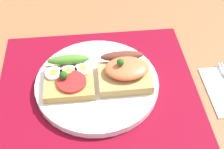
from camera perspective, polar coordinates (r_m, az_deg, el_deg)
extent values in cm
cube|color=brown|center=(62.70, -2.73, -3.26)|extent=(120.00, 90.00, 3.20)
cube|color=maroon|center=(61.37, -2.79, -2.21)|extent=(39.64, 33.64, 0.30)
cylinder|color=white|center=(60.70, -2.82, -1.66)|extent=(24.49, 24.49, 1.48)
cube|color=#B78946|center=(59.23, -8.04, -1.53)|extent=(9.53, 8.42, 1.64)
cylinder|color=red|center=(57.80, -7.58, -1.37)|extent=(5.53, 5.53, 0.60)
ellipsoid|color=#487F28|center=(61.22, -8.23, 2.75)|extent=(8.39, 2.20, 1.80)
sphere|color=#1E5919|center=(57.68, -9.10, -0.12)|extent=(1.60, 1.60, 1.60)
cylinder|color=white|center=(59.92, -10.87, 0.20)|extent=(3.41, 3.41, 0.50)
cylinder|color=yellow|center=(59.68, -10.92, 0.42)|extent=(1.53, 1.53, 0.16)
cylinder|color=white|center=(59.71, -8.15, 0.47)|extent=(3.41, 3.41, 0.50)
cylinder|color=yellow|center=(59.47, -8.19, 0.69)|extent=(1.53, 1.53, 0.16)
cylinder|color=white|center=(59.94, -5.43, 1.04)|extent=(3.41, 3.41, 0.50)
cylinder|color=yellow|center=(59.71, -5.46, 1.26)|extent=(1.53, 1.53, 0.16)
cube|color=tan|center=(59.35, 2.36, -0.65)|extent=(10.24, 7.81, 1.91)
ellipsoid|color=#E3683D|center=(58.21, 2.77, 1.01)|extent=(8.40, 6.25, 2.11)
ellipsoid|color=brown|center=(61.03, 1.89, 3.50)|extent=(8.70, 2.20, 1.80)
sphere|color=#1E5919|center=(56.98, 1.60, 2.30)|extent=(1.40, 1.40, 1.40)
cube|color=#B7B7BC|center=(67.94, 19.75, 1.16)|extent=(0.32, 2.80, 0.32)
cube|color=#B7B7BC|center=(68.20, 20.25, 1.19)|extent=(0.32, 2.80, 0.32)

